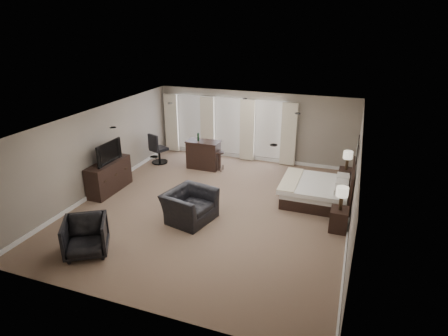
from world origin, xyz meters
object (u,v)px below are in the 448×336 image
(nightstand_near, at_px, (339,220))
(desk_chair, at_px, (159,148))
(tv, at_px, (107,160))
(bar_stool_left, at_px, (199,156))
(bed, at_px, (312,181))
(lamp_near, at_px, (341,198))
(dresser, at_px, (109,177))
(armchair_near, at_px, (190,201))
(armchair_far, at_px, (86,235))
(bar_stool_right, at_px, (219,161))
(bar_counter, at_px, (204,155))
(nightstand_far, at_px, (345,178))
(lamp_far, at_px, (347,160))

(nightstand_near, height_order, desk_chair, desk_chair)
(tv, height_order, bar_stool_left, tv)
(nightstand_near, distance_m, tv, 6.96)
(bed, height_order, lamp_near, bed)
(dresser, distance_m, armchair_near, 3.23)
(armchair_far, height_order, bar_stool_right, armchair_far)
(armchair_far, xyz_separation_m, bar_counter, (0.46, 5.83, 0.04))
(desk_chair, bearing_deg, bar_stool_right, -156.62)
(armchair_near, relative_size, bar_stool_right, 1.78)
(dresser, relative_size, bar_stool_left, 2.25)
(armchair_near, relative_size, bar_stool_left, 1.71)
(bar_counter, bearing_deg, tv, -125.80)
(armchair_far, xyz_separation_m, bar_stool_left, (0.21, 5.97, -0.11))
(bed, relative_size, lamp_near, 3.15)
(nightstand_near, bearing_deg, bar_stool_right, 147.40)
(nightstand_far, bearing_deg, bar_counter, -178.77)
(armchair_far, distance_m, bar_stool_left, 5.98)
(lamp_far, bearing_deg, lamp_near, -90.00)
(bar_stool_right, bearing_deg, lamp_near, -32.60)
(lamp_near, distance_m, dresser, 6.93)
(armchair_far, xyz_separation_m, bar_stool_right, (1.08, 5.77, -0.12))
(bar_counter, xyz_separation_m, bar_stool_right, (0.62, -0.05, -0.16))
(bed, height_order, dresser, bed)
(armchair_far, bearing_deg, armchair_near, 22.70)
(armchair_near, height_order, bar_counter, armchair_near)
(lamp_far, xyz_separation_m, bar_stool_left, (-5.16, 0.04, -0.51))
(lamp_far, height_order, bar_stool_left, lamp_far)
(bed, height_order, desk_chair, bed)
(nightstand_near, distance_m, dresser, 6.92)
(lamp_far, relative_size, armchair_far, 0.64)
(nightstand_far, xyz_separation_m, dresser, (-6.92, -2.90, 0.20))
(lamp_far, xyz_separation_m, armchair_near, (-3.79, -3.71, -0.32))
(desk_chair, bearing_deg, armchair_far, 125.33)
(nightstand_near, height_order, dresser, dresser)
(lamp_far, bearing_deg, nightstand_near, -90.00)
(tv, bearing_deg, armchair_far, -152.89)
(lamp_near, relative_size, armchair_near, 0.49)
(bed, relative_size, armchair_far, 2.03)
(lamp_far, distance_m, tv, 7.50)
(bed, distance_m, armchair_near, 3.68)
(nightstand_near, xyz_separation_m, desk_chair, (-6.66, 2.71, 0.28))
(armchair_near, bearing_deg, lamp_near, -64.86)
(bed, bearing_deg, dresser, -166.48)
(bed, distance_m, lamp_near, 1.72)
(bed, distance_m, tv, 6.22)
(armchair_far, relative_size, bar_stool_right, 1.34)
(bar_stool_left, bearing_deg, lamp_near, -29.72)
(bed, height_order, bar_stool_left, bed)
(bed, xyz_separation_m, armchair_far, (-4.48, -4.48, -0.14))
(lamp_near, bearing_deg, dresser, 180.00)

